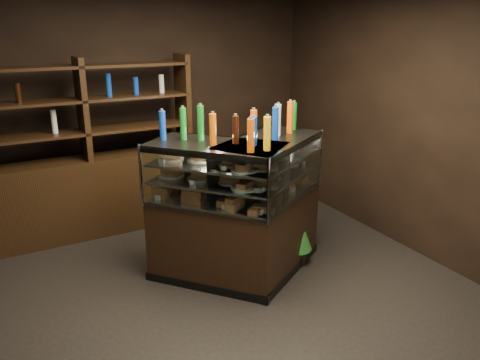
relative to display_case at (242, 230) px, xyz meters
name	(u,v)px	position (x,y,z in m)	size (l,w,h in m)	color
ground	(199,311)	(-0.63, -0.41, -0.45)	(5.00, 5.00, 0.00)	black
room_shell	(191,79)	(-0.63, -0.41, 1.49)	(5.02, 5.02, 3.01)	black
display_case	(242,230)	(0.00, 0.00, 0.00)	(1.82, 1.31, 1.33)	black
food_display	(243,173)	(0.00, 0.00, 0.58)	(1.49, 0.94, 0.41)	#D4814C
bottles_top	(243,126)	(0.00, 0.00, 1.01)	(1.31, 0.80, 0.30)	#D8590A
potted_conifer	(297,228)	(0.58, -0.07, -0.06)	(0.32, 0.32, 0.68)	black
back_shelving	(90,183)	(-1.10, 1.64, 0.16)	(2.42, 0.52, 2.00)	black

